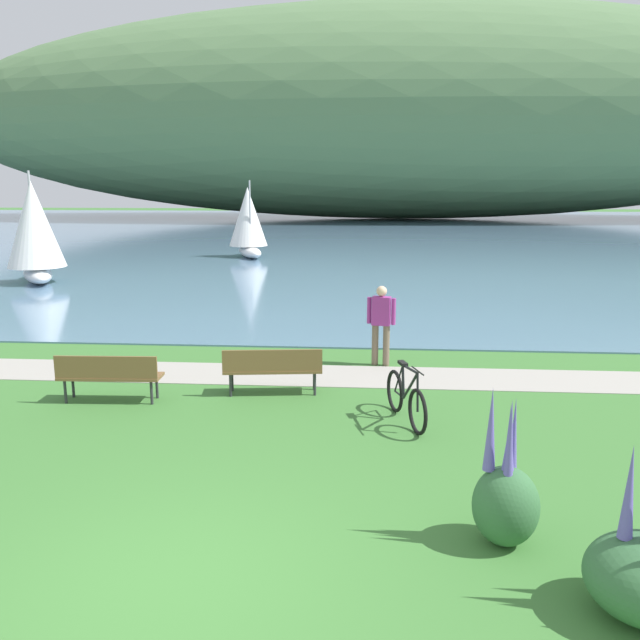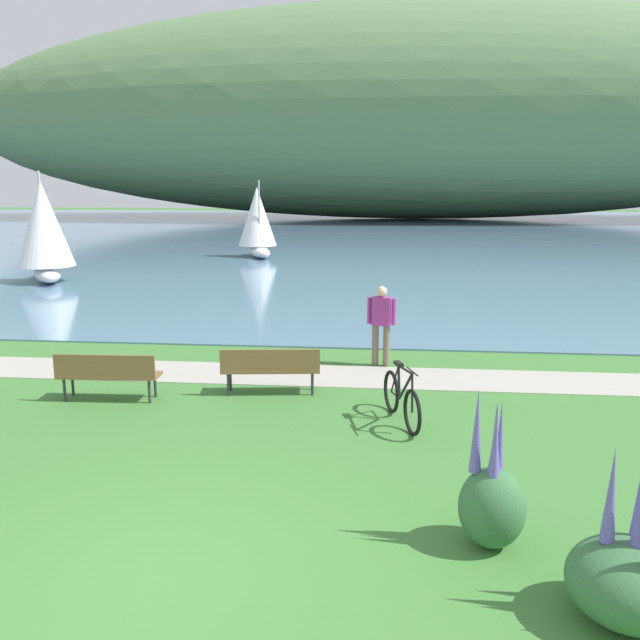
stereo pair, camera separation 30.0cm
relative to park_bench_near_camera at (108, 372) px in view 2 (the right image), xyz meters
name	(u,v)px [view 2 (the right image)]	position (x,y,z in m)	size (l,w,h in m)	color
ground_plane	(155,580)	(2.67, -5.15, -0.52)	(200.00, 200.00, 0.00)	#3D7533
bay_water	(358,230)	(2.67, 44.10, -0.50)	(180.00, 80.00, 0.04)	#5B7F9E
distant_hillside	(416,114)	(8.00, 63.51, 10.79)	(103.07, 28.00, 22.54)	#567A4C
shoreline_path	(275,374)	(2.67, 1.89, -0.52)	(60.00, 1.50, 0.01)	#A39E93
park_bench_near_camera	(108,372)	(0.00, 0.00, 0.00)	(1.82, 0.55, 0.88)	brown
park_bench_further_along	(270,367)	(2.81, 0.65, 0.00)	(1.84, 0.69, 0.88)	brown
bicycle_leaning_near_bench	(401,399)	(5.15, -0.61, -0.12)	(0.58, 1.71, 1.01)	black
person_at_shoreline	(381,321)	(4.80, 2.77, 0.46)	(0.60, 0.29, 1.71)	#72604C
echium_bush_closest_to_camera	(629,577)	(7.01, -5.31, -0.10)	(1.05, 1.05, 1.60)	#386B3D
echium_bush_beside_closest	(492,500)	(6.01, -4.18, 0.00)	(0.71, 0.71, 1.73)	#386B3D
sailboat_nearest_to_shore	(257,221)	(-1.79, 23.17, 1.38)	(2.61, 3.47, 3.95)	white
sailboat_toward_hillside	(44,230)	(-8.22, 13.38, 1.52)	(3.03, 3.63, 4.26)	white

